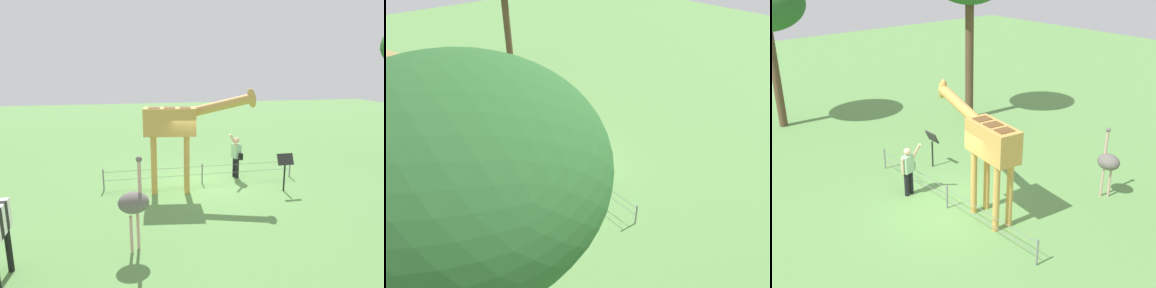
# 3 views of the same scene
# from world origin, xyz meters

# --- Properties ---
(ground_plane) EXTENTS (60.00, 60.00, 0.00)m
(ground_plane) POSITION_xyz_m (0.00, 0.00, 0.00)
(ground_plane) COLOR #60934C
(giraffe) EXTENTS (3.77, 1.04, 3.52)m
(giraffe) POSITION_xyz_m (-0.95, -0.45, 2.29)
(giraffe) COLOR gold
(giraffe) RESTS_ON ground_plane
(visitor) EXTENTS (0.56, 0.57, 1.77)m
(visitor) POSITION_xyz_m (1.43, 0.56, 0.90)
(visitor) COLOR black
(visitor) RESTS_ON ground_plane
(ostrich) EXTENTS (0.70, 0.56, 2.25)m
(ostrich) POSITION_xyz_m (-2.60, -3.99, 1.18)
(ostrich) COLOR #CC9E93
(ostrich) RESTS_ON ground_plane
(tree_east) EXTENTS (3.06, 3.06, 7.11)m
(tree_east) POSITION_xyz_m (5.52, -5.46, 5.92)
(tree_east) COLOR brown
(tree_east) RESTS_ON ground_plane
(info_sign) EXTENTS (0.56, 0.21, 1.32)m
(info_sign) POSITION_xyz_m (2.55, -1.19, 0.95)
(info_sign) COLOR black
(info_sign) RESTS_ON ground_plane
(wire_fence) EXTENTS (7.05, 0.05, 0.75)m
(wire_fence) POSITION_xyz_m (0.00, 0.18, 0.40)
(wire_fence) COLOR slate
(wire_fence) RESTS_ON ground_plane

